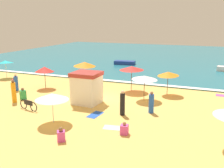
{
  "coord_description": "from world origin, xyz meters",
  "views": [
    {
      "loc": [
        8.55,
        -18.35,
        6.4
      ],
      "look_at": [
        0.31,
        2.31,
        0.8
      ],
      "focal_mm": 40.67,
      "sensor_mm": 36.0,
      "label": 1
    }
  ],
  "objects_px": {
    "beachgoer_0": "(14,92)",
    "small_boat_1": "(125,63)",
    "lifeguard_cabana": "(87,88)",
    "beachgoer_3": "(61,135)",
    "beach_umbrella_7": "(52,97)",
    "beach_umbrella_0": "(5,62)",
    "beach_umbrella_3": "(44,69)",
    "beach_umbrella_5": "(145,78)",
    "beachgoer_1": "(16,83)",
    "beach_umbrella_2": "(85,64)",
    "beach_umbrella_6": "(132,68)",
    "beach_umbrella_1": "(168,74)",
    "beachgoer_8": "(82,89)",
    "parked_bicycle": "(28,105)",
    "beachgoer_6": "(124,129)",
    "beachgoer_10": "(23,94)",
    "beachgoer_7": "(151,103)",
    "beachgoer_11": "(15,83)",
    "beachgoer_9": "(122,104)"
  },
  "relations": [
    {
      "from": "beach_umbrella_0",
      "to": "beachgoer_1",
      "type": "distance_m",
      "value": 6.36
    },
    {
      "from": "lifeguard_cabana",
      "to": "beachgoer_3",
      "type": "xyz_separation_m",
      "value": [
        1.69,
        -6.37,
        -0.94
      ]
    },
    {
      "from": "beach_umbrella_0",
      "to": "beach_umbrella_2",
      "type": "xyz_separation_m",
      "value": [
        9.54,
        1.06,
        0.19
      ]
    },
    {
      "from": "beach_umbrella_3",
      "to": "beach_umbrella_5",
      "type": "xyz_separation_m",
      "value": [
        9.83,
        -0.05,
        0.01
      ]
    },
    {
      "from": "beach_umbrella_2",
      "to": "small_boat_1",
      "type": "bearing_deg",
      "value": 88.85
    },
    {
      "from": "beach_umbrella_2",
      "to": "beachgoer_11",
      "type": "bearing_deg",
      "value": -146.16
    },
    {
      "from": "beach_umbrella_3",
      "to": "beach_umbrella_7",
      "type": "distance_m",
      "value": 8.98
    },
    {
      "from": "beachgoer_3",
      "to": "beachgoer_10",
      "type": "distance_m",
      "value": 8.88
    },
    {
      "from": "beach_umbrella_6",
      "to": "parked_bicycle",
      "type": "height_order",
      "value": "beach_umbrella_6"
    },
    {
      "from": "parked_bicycle",
      "to": "beachgoer_7",
      "type": "height_order",
      "value": "beachgoer_7"
    },
    {
      "from": "beachgoer_0",
      "to": "small_boat_1",
      "type": "distance_m",
      "value": 20.04
    },
    {
      "from": "lifeguard_cabana",
      "to": "beach_umbrella_1",
      "type": "height_order",
      "value": "lifeguard_cabana"
    },
    {
      "from": "beachgoer_6",
      "to": "parked_bicycle",
      "type": "bearing_deg",
      "value": 170.71
    },
    {
      "from": "beach_umbrella_5",
      "to": "beachgoer_7",
      "type": "xyz_separation_m",
      "value": [
        1.27,
        -2.85,
        -1.14
      ]
    },
    {
      "from": "beach_umbrella_0",
      "to": "small_boat_1",
      "type": "distance_m",
      "value": 16.42
    },
    {
      "from": "beach_umbrella_7",
      "to": "beach_umbrella_5",
      "type": "bearing_deg",
      "value": 58.94
    },
    {
      "from": "parked_bicycle",
      "to": "beachgoer_10",
      "type": "relative_size",
      "value": 1.84
    },
    {
      "from": "lifeguard_cabana",
      "to": "beach_umbrella_5",
      "type": "distance_m",
      "value": 4.77
    },
    {
      "from": "beachgoer_9",
      "to": "small_boat_1",
      "type": "xyz_separation_m",
      "value": [
        -6.46,
        19.31,
        -0.47
      ]
    },
    {
      "from": "beachgoer_3",
      "to": "beach_umbrella_2",
      "type": "bearing_deg",
      "value": 111.97
    },
    {
      "from": "beachgoer_7",
      "to": "small_boat_1",
      "type": "height_order",
      "value": "beachgoer_7"
    },
    {
      "from": "beachgoer_1",
      "to": "beachgoer_3",
      "type": "distance_m",
      "value": 12.01
    },
    {
      "from": "beach_umbrella_5",
      "to": "beach_umbrella_7",
      "type": "bearing_deg",
      "value": -121.06
    },
    {
      "from": "beachgoer_3",
      "to": "beachgoer_6",
      "type": "distance_m",
      "value": 3.58
    },
    {
      "from": "beach_umbrella_0",
      "to": "beachgoer_7",
      "type": "bearing_deg",
      "value": -15.66
    },
    {
      "from": "beachgoer_10",
      "to": "beach_umbrella_7",
      "type": "bearing_deg",
      "value": -32.06
    },
    {
      "from": "beachgoer_3",
      "to": "beachgoer_9",
      "type": "xyz_separation_m",
      "value": [
        1.78,
        4.95,
        0.49
      ]
    },
    {
      "from": "beachgoer_1",
      "to": "beachgoer_10",
      "type": "distance_m",
      "value": 3.15
    },
    {
      "from": "parked_bicycle",
      "to": "beachgoer_6",
      "type": "xyz_separation_m",
      "value": [
        7.88,
        -1.29,
        -0.07
      ]
    },
    {
      "from": "beachgoer_3",
      "to": "beach_umbrella_1",
      "type": "bearing_deg",
      "value": 71.34
    },
    {
      "from": "beach_umbrella_2",
      "to": "beach_umbrella_5",
      "type": "height_order",
      "value": "beach_umbrella_2"
    },
    {
      "from": "beach_umbrella_6",
      "to": "beachgoer_8",
      "type": "relative_size",
      "value": 3.23
    },
    {
      "from": "beach_umbrella_2",
      "to": "beach_umbrella_3",
      "type": "height_order",
      "value": "beach_umbrella_2"
    },
    {
      "from": "small_boat_1",
      "to": "beach_umbrella_7",
      "type": "bearing_deg",
      "value": -82.86
    },
    {
      "from": "beachgoer_9",
      "to": "small_boat_1",
      "type": "distance_m",
      "value": 20.37
    },
    {
      "from": "beach_umbrella_1",
      "to": "beachgoer_11",
      "type": "xyz_separation_m",
      "value": [
        -14.53,
        -2.91,
        -1.46
      ]
    },
    {
      "from": "beach_umbrella_1",
      "to": "beachgoer_8",
      "type": "relative_size",
      "value": 2.69
    },
    {
      "from": "beach_umbrella_0",
      "to": "beachgoer_3",
      "type": "xyz_separation_m",
      "value": [
        14.46,
        -11.15,
        -1.49
      ]
    },
    {
      "from": "beachgoer_6",
      "to": "beach_umbrella_6",
      "type": "bearing_deg",
      "value": 105.11
    },
    {
      "from": "beachgoer_3",
      "to": "beachgoer_10",
      "type": "bearing_deg",
      "value": 143.29
    },
    {
      "from": "beachgoer_7",
      "to": "small_boat_1",
      "type": "distance_m",
      "value": 19.94
    },
    {
      "from": "beachgoer_0",
      "to": "beachgoer_3",
      "type": "height_order",
      "value": "beachgoer_0"
    },
    {
      "from": "lifeguard_cabana",
      "to": "beach_umbrella_3",
      "type": "bearing_deg",
      "value": 155.84
    },
    {
      "from": "beach_umbrella_5",
      "to": "beachgoer_0",
      "type": "bearing_deg",
      "value": -154.28
    },
    {
      "from": "parked_bicycle",
      "to": "small_boat_1",
      "type": "relative_size",
      "value": 0.57
    },
    {
      "from": "beach_umbrella_5",
      "to": "beachgoer_8",
      "type": "height_order",
      "value": "beach_umbrella_5"
    },
    {
      "from": "beachgoer_6",
      "to": "beachgoer_11",
      "type": "bearing_deg",
      "value": 155.47
    },
    {
      "from": "beachgoer_0",
      "to": "beachgoer_6",
      "type": "relative_size",
      "value": 2.43
    },
    {
      "from": "beach_umbrella_6",
      "to": "beachgoer_0",
      "type": "xyz_separation_m",
      "value": [
        -7.65,
        -6.82,
        -1.27
      ]
    },
    {
      "from": "beach_umbrella_5",
      "to": "beachgoer_1",
      "type": "xyz_separation_m",
      "value": [
        -11.83,
        -1.69,
        -1.14
      ]
    }
  ]
}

